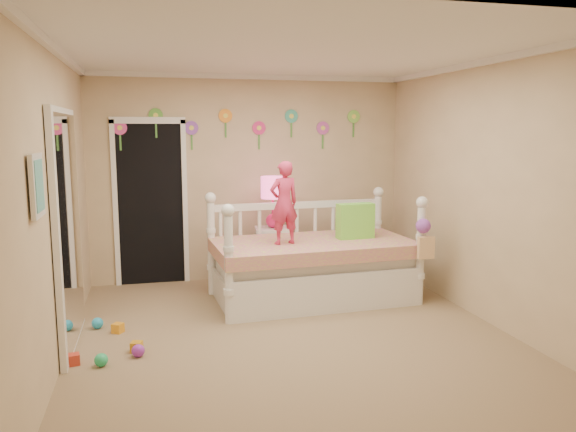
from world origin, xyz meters
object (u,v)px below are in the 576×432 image
object	(u,v)px
table_lamp	(273,194)
child	(284,203)
daybed	(313,246)
nightstand	(273,256)

from	to	relation	value
table_lamp	child	bearing A→B (deg)	-93.76
daybed	nightstand	size ratio (longest dim) A/B	3.14
nightstand	table_lamp	world-z (taller)	table_lamp
nightstand	table_lamp	xyz separation A→B (m)	(0.00, 0.00, 0.78)
daybed	table_lamp	world-z (taller)	table_lamp
child	nightstand	bearing A→B (deg)	-105.87
daybed	nightstand	world-z (taller)	daybed
nightstand	table_lamp	distance (m)	0.78
daybed	child	xyz separation A→B (m)	(-0.36, -0.11, 0.52)
nightstand	table_lamp	size ratio (longest dim) A/B	1.13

